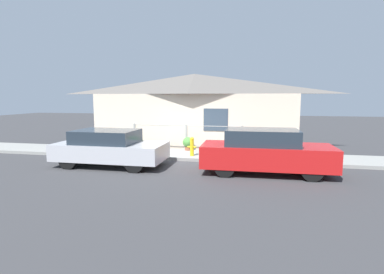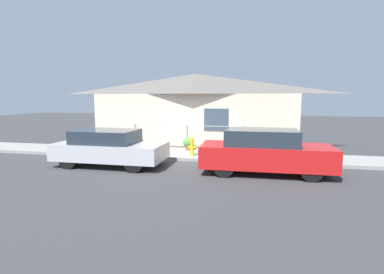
% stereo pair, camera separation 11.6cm
% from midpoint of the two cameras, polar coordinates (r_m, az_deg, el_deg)
% --- Properties ---
extents(ground_plane, '(60.00, 60.00, 0.00)m').
position_cam_midpoint_polar(ground_plane, '(11.49, -2.76, -4.57)').
color(ground_plane, '#38383A').
extents(sidewalk, '(24.00, 1.93, 0.13)m').
position_cam_midpoint_polar(sidewalk, '(12.40, -1.61, -3.37)').
color(sidewalk, gray).
rests_on(sidewalk, ground_plane).
extents(house, '(9.98, 2.23, 3.54)m').
position_cam_midpoint_polar(house, '(14.61, 0.72, 9.23)').
color(house, beige).
rests_on(house, ground_plane).
extents(fence, '(4.90, 0.10, 1.11)m').
position_cam_midpoint_polar(fence, '(13.07, -0.77, 0.21)').
color(fence, '#999993').
rests_on(fence, sidewalk).
extents(car_left, '(3.86, 1.75, 1.28)m').
position_cam_midpoint_polar(car_left, '(10.98, -15.14, -1.93)').
color(car_left, '#B7B7BC').
rests_on(car_left, ground_plane).
extents(car_right, '(4.10, 1.68, 1.42)m').
position_cam_midpoint_polar(car_right, '(9.76, 14.00, -2.72)').
color(car_right, red).
rests_on(car_right, ground_plane).
extents(fire_hydrant, '(0.35, 0.16, 0.75)m').
position_cam_midpoint_polar(fire_hydrant, '(11.74, 0.29, -1.72)').
color(fire_hydrant, yellow).
rests_on(fire_hydrant, sidewalk).
extents(potted_plant_near_hydrant, '(0.45, 0.45, 0.58)m').
position_cam_midpoint_polar(potted_plant_near_hydrant, '(12.99, -0.48, -1.13)').
color(potted_plant_near_hydrant, '#9E5638').
rests_on(potted_plant_near_hydrant, sidewalk).
extents(potted_plant_by_fence, '(0.33, 0.33, 0.46)m').
position_cam_midpoint_polar(potted_plant_by_fence, '(13.21, -9.25, -1.45)').
color(potted_plant_by_fence, slate).
rests_on(potted_plant_by_fence, sidewalk).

